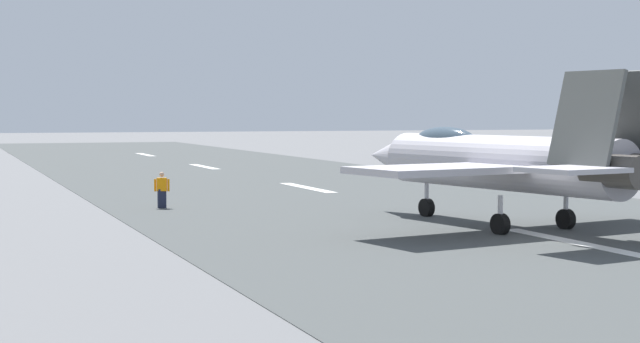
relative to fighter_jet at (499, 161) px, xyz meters
name	(u,v)px	position (x,y,z in m)	size (l,w,h in m)	color
ground_plane	(562,240)	(-4.18, 0.02, -2.50)	(400.00, 400.00, 0.00)	slate
runway_strip	(562,240)	(-4.19, 0.02, -2.49)	(240.00, 26.00, 0.02)	#434747
fighter_jet	(499,161)	(0.00, 0.00, 0.00)	(16.41, 13.85, 5.70)	#B9B4BD
crew_person	(162,190)	(11.88, 10.39, -1.68)	(0.41, 0.67, 1.65)	#1E2338
marker_cone_far	(530,181)	(18.18, -12.90, -2.23)	(0.44, 0.44, 0.55)	orange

